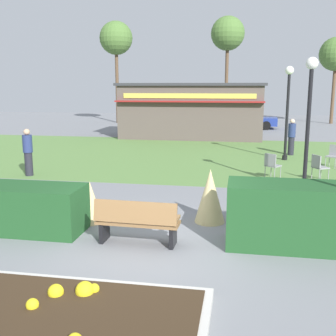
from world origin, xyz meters
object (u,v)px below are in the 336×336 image
(cafe_chair_east, at_px, (319,165))
(parked_car_west_slot, at_px, (182,119))
(trash_bin, at_px, (36,209))
(person_strolling, at_px, (292,137))
(parked_car_center_slot, at_px, (248,120))
(tree_right_bg, at_px, (336,55))
(lamppost_far, at_px, (288,101))
(tree_center_bg, at_px, (228,35))
(person_standing, at_px, (28,152))
(tree_left_bg, at_px, (116,39))
(food_kiosk, at_px, (192,110))
(cafe_chair_west, at_px, (272,164))
(park_bench, at_px, (137,222))
(lamppost_mid, at_px, (309,108))
(cafe_chair_center, at_px, (334,154))

(cafe_chair_east, relative_size, parked_car_west_slot, 0.21)
(trash_bin, height_order, person_strolling, person_strolling)
(parked_car_west_slot, distance_m, parked_car_center_slot, 5.11)
(person_strolling, height_order, parked_car_west_slot, person_strolling)
(trash_bin, relative_size, cafe_chair_east, 0.98)
(parked_car_center_slot, bearing_deg, tree_right_bg, 37.27)
(lamppost_far, relative_size, tree_right_bg, 0.56)
(parked_car_center_slot, xyz_separation_m, tree_right_bg, (7.11, 5.41, 5.10))
(parked_car_west_slot, distance_m, tree_center_bg, 8.48)
(person_standing, height_order, tree_left_bg, tree_left_bg)
(food_kiosk, height_order, cafe_chair_west, food_kiosk)
(parked_car_west_slot, relative_size, parked_car_center_slot, 1.01)
(trash_bin, bearing_deg, lamppost_far, 57.19)
(park_bench, xyz_separation_m, cafe_chair_east, (4.65, 6.68, 0.05))
(trash_bin, height_order, cafe_chair_east, cafe_chair_east)
(lamppost_mid, xyz_separation_m, trash_bin, (-6.49, -4.51, -2.09))
(tree_center_bg, bearing_deg, food_kiosk, -99.44)
(cafe_chair_east, relative_size, cafe_chair_center, 1.00)
(lamppost_mid, height_order, tree_left_bg, tree_left_bg)
(food_kiosk, bearing_deg, lamppost_far, -55.70)
(park_bench, bearing_deg, lamppost_mid, 52.10)
(cafe_chair_east, relative_size, tree_center_bg, 0.10)
(tree_center_bg, bearing_deg, lamppost_far, -79.55)
(park_bench, bearing_deg, tree_right_bg, 71.95)
(food_kiosk, bearing_deg, person_standing, -109.95)
(park_bench, distance_m, cafe_chair_east, 8.14)
(cafe_chair_east, bearing_deg, tree_center_bg, 100.39)
(parked_car_west_slot, bearing_deg, tree_right_bg, 23.90)
(person_strolling, distance_m, parked_car_center_slot, 12.39)
(lamppost_mid, distance_m, parked_car_center_slot, 19.30)
(lamppost_far, bearing_deg, food_kiosk, 124.30)
(trash_bin, relative_size, parked_car_center_slot, 0.21)
(trash_bin, xyz_separation_m, cafe_chair_center, (8.18, 8.63, 0.09))
(tree_left_bg, height_order, tree_center_bg, tree_center_bg)
(person_strolling, distance_m, tree_right_bg, 19.09)
(person_standing, bearing_deg, tree_left_bg, -138.43)
(cafe_chair_center, bearing_deg, tree_center_bg, 104.63)
(cafe_chair_center, bearing_deg, trash_bin, -133.46)
(food_kiosk, xyz_separation_m, parked_car_center_slot, (3.59, 6.36, -1.04))
(lamppost_mid, relative_size, cafe_chair_west, 4.50)
(person_standing, bearing_deg, parked_car_center_slot, -170.27)
(park_bench, relative_size, person_strolling, 1.02)
(food_kiosk, relative_size, tree_right_bg, 1.23)
(lamppost_far, bearing_deg, tree_center_bg, 100.45)
(cafe_chair_east, bearing_deg, person_standing, -174.55)
(person_strolling, distance_m, person_standing, 11.66)
(person_strolling, xyz_separation_m, tree_right_bg, (5.32, 17.67, 4.88))
(tree_left_bg, bearing_deg, lamppost_mid, -60.35)
(tree_left_bg, bearing_deg, lamppost_far, -52.94)
(parked_car_west_slot, xyz_separation_m, tree_left_bg, (-6.13, 3.07, 6.45))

